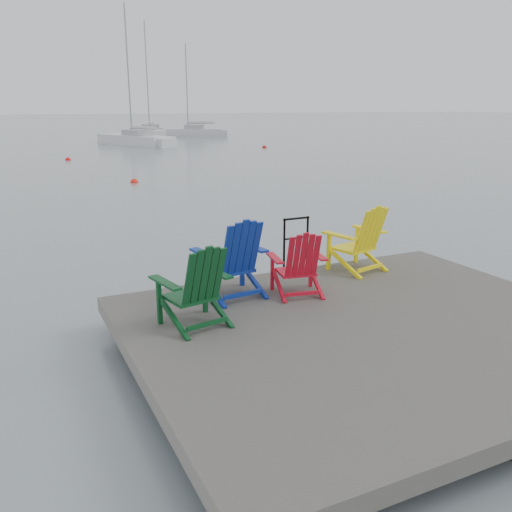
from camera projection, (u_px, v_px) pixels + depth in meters
name	position (u px, v px, depth m)	size (l,w,h in m)	color
ground	(371.00, 359.00, 7.00)	(400.00, 400.00, 0.00)	gray
dock	(373.00, 335.00, 6.91)	(6.00, 5.00, 1.40)	#2D2A28
handrail	(296.00, 239.00, 8.95)	(0.48, 0.04, 0.90)	black
chair_green	(196.00, 285.00, 6.65)	(0.96, 0.90, 1.07)	#0B3F1B
chair_blue	(233.00, 258.00, 7.67)	(0.99, 0.93, 1.16)	navy
chair_red	(299.00, 263.00, 7.77)	(0.87, 0.82, 0.97)	red
chair_yellow	(360.00, 238.00, 8.91)	(1.01, 0.96, 1.11)	yellow
sailboat_near	(135.00, 141.00, 44.08)	(4.82, 8.18, 11.07)	silver
sailboat_mid	(150.00, 132.00, 57.18)	(3.46, 8.70, 11.68)	silver
sailboat_far	(192.00, 133.00, 55.58)	(6.63, 4.40, 9.29)	silver
buoy_a	(134.00, 183.00, 22.92)	(0.34, 0.34, 0.34)	red
buoy_b	(68.00, 160.00, 32.16)	(0.34, 0.34, 0.34)	red
buoy_c	(264.00, 148.00, 41.51)	(0.36, 0.36, 0.36)	#B8150A
buoy_d	(148.00, 147.00, 42.54)	(0.40, 0.40, 0.40)	#EE550E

